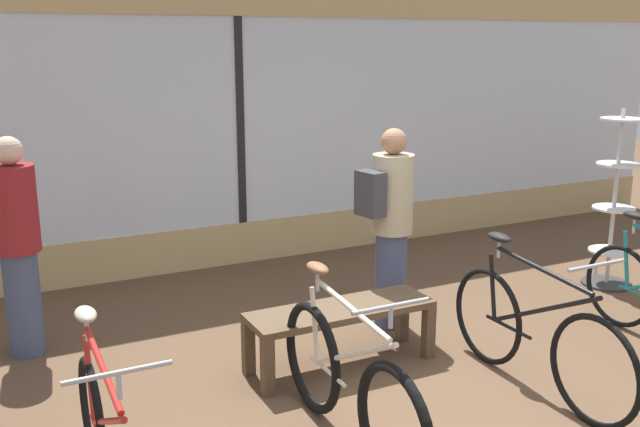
{
  "coord_description": "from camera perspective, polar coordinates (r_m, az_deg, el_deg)",
  "views": [
    {
      "loc": [
        -2.61,
        -3.56,
        2.36
      ],
      "look_at": [
        0.0,
        1.61,
        0.95
      ],
      "focal_mm": 40.0,
      "sensor_mm": 36.0,
      "label": 1
    }
  ],
  "objects": [
    {
      "name": "bicycle_left",
      "position": [
        4.31,
        2.26,
        -13.49
      ],
      "size": [
        0.46,
        1.71,
        1.05
      ],
      "color": "black",
      "rests_on": "ground_plane"
    },
    {
      "name": "shop_back_wall",
      "position": [
        7.54,
        -6.48,
        8.11
      ],
      "size": [
        12.0,
        0.08,
        3.2
      ],
      "color": "tan",
      "rests_on": "ground_plane"
    },
    {
      "name": "customer_near_rack",
      "position": [
        5.87,
        5.64,
        -0.72
      ],
      "size": [
        0.52,
        0.39,
        1.68
      ],
      "color": "#424C6B",
      "rests_on": "ground_plane"
    },
    {
      "name": "ground_plane",
      "position": [
        5.0,
        8.62,
        -14.63
      ],
      "size": [
        24.0,
        24.0,
        0.0
      ],
      "primitive_type": "plane",
      "color": "brown"
    },
    {
      "name": "customer_by_window",
      "position": [
        5.78,
        -23.05,
        -2.19
      ],
      "size": [
        0.35,
        0.35,
        1.69
      ],
      "color": "#424C6B",
      "rests_on": "ground_plane"
    },
    {
      "name": "bicycle_right",
      "position": [
        5.15,
        16.79,
        -9.26
      ],
      "size": [
        0.46,
        1.74,
        1.05
      ],
      "color": "black",
      "rests_on": "ground_plane"
    },
    {
      "name": "display_bench",
      "position": [
        5.29,
        1.67,
        -8.34
      ],
      "size": [
        1.4,
        0.44,
        0.46
      ],
      "color": "brown",
      "rests_on": "ground_plane"
    },
    {
      "name": "accessory_rack",
      "position": [
        7.47,
        22.39,
        -0.1
      ],
      "size": [
        0.48,
        0.48,
        1.74
      ],
      "color": "#333333",
      "rests_on": "ground_plane"
    }
  ]
}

